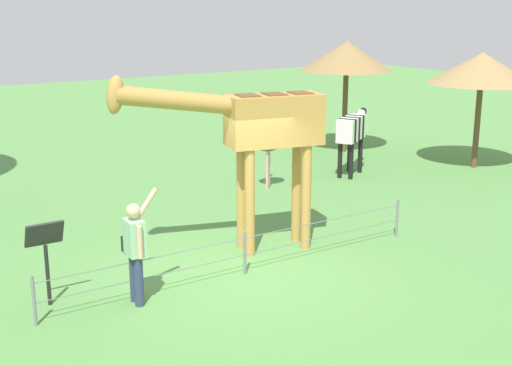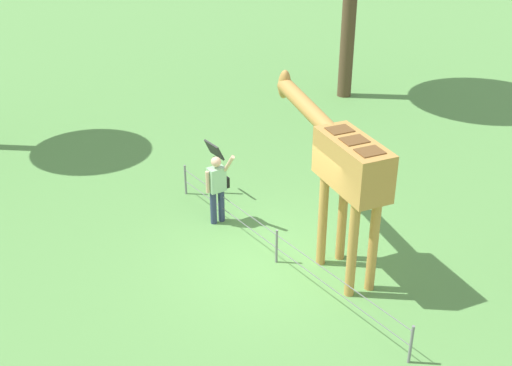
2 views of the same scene
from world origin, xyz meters
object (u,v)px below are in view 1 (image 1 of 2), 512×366
object	(u,v)px
visitor	(135,247)
shade_hut_near	(347,56)
info_sign	(45,245)
giraffe	(258,129)
ostrich	(268,142)
shade_hut_far	(482,69)
zebra	(352,131)

from	to	relation	value
visitor	shade_hut_near	xyz separation A→B (m)	(-9.77, -6.76, 1.98)
info_sign	giraffe	bearing A→B (deg)	-176.11
giraffe	ostrich	distance (m)	4.46
giraffe	shade_hut_far	xyz separation A→B (m)	(-8.65, -2.23, 0.45)
giraffe	ostrich	bearing A→B (deg)	-126.53
visitor	info_sign	bearing A→B (deg)	-30.43
visitor	ostrich	bearing A→B (deg)	-140.59
visitor	zebra	world-z (taller)	visitor
ostrich	shade_hut_far	size ratio (longest dim) A/B	0.71
shade_hut_near	shade_hut_far	xyz separation A→B (m)	(-1.68, 3.59, -0.17)
zebra	shade_hut_far	bearing A→B (deg)	160.27
shade_hut_near	shade_hut_far	bearing A→B (deg)	115.00
visitor	giraffe	bearing A→B (deg)	-161.48
giraffe	visitor	bearing A→B (deg)	18.52
visitor	shade_hut_near	size ratio (longest dim) A/B	0.52
visitor	shade_hut_near	world-z (taller)	shade_hut_near
info_sign	ostrich	bearing A→B (deg)	-150.09
ostrich	info_sign	bearing A→B (deg)	29.91
zebra	info_sign	size ratio (longest dim) A/B	1.28
giraffe	shade_hut_near	distance (m)	9.11
giraffe	visitor	xyz separation A→B (m)	(2.80, 0.94, -1.36)
visitor	shade_hut_near	bearing A→B (deg)	-145.33
visitor	shade_hut_far	size ratio (longest dim) A/B	0.55
giraffe	shade_hut_far	size ratio (longest dim) A/B	1.22
giraffe	visitor	size ratio (longest dim) A/B	2.20
shade_hut_far	shade_hut_near	bearing A→B (deg)	-65.00
shade_hut_near	shade_hut_far	distance (m)	3.97
shade_hut_near	info_sign	world-z (taller)	shade_hut_near
zebra	shade_hut_near	xyz separation A→B (m)	(-1.75, -2.36, 1.72)
shade_hut_near	giraffe	bearing A→B (deg)	39.85
shade_hut_far	info_sign	world-z (taller)	shade_hut_far
ostrich	info_sign	size ratio (longest dim) A/B	1.70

